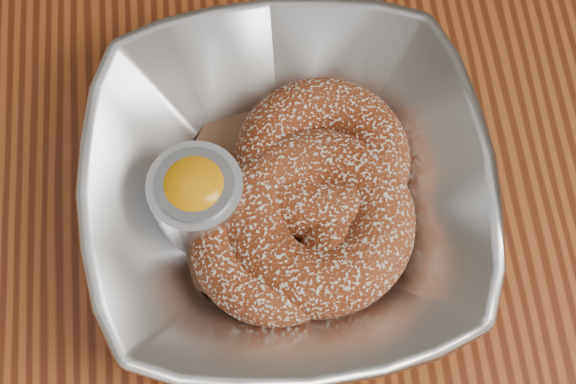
{
  "coord_description": "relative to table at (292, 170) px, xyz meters",
  "views": [
    {
      "loc": [
        -0.03,
        -0.24,
        1.22
      ],
      "look_at": [
        -0.01,
        -0.07,
        0.78
      ],
      "focal_mm": 50.0,
      "sensor_mm": 36.0,
      "label": 1
    }
  ],
  "objects": [
    {
      "name": "ground_plane",
      "position": [
        0.0,
        0.0,
        -0.65
      ],
      "size": [
        4.0,
        4.0,
        0.0
      ],
      "primitive_type": "plane",
      "color": "#565659",
      "rests_on": "ground"
    },
    {
      "name": "table",
      "position": [
        0.0,
        0.0,
        0.0
      ],
      "size": [
        1.2,
        0.8,
        0.75
      ],
      "color": "brown",
      "rests_on": "ground_plane"
    },
    {
      "name": "serving_bowl",
      "position": [
        -0.01,
        -0.07,
        0.13
      ],
      "size": [
        0.24,
        0.24,
        0.06
      ],
      "primitive_type": "imported",
      "color": "silver",
      "rests_on": "table"
    },
    {
      "name": "parchment",
      "position": [
        -0.01,
        -0.07,
        0.11
      ],
      "size": [
        0.2,
        0.2,
        0.0
      ],
      "primitive_type": "cube",
      "rotation": [
        0.0,
        0.0,
        1.02
      ],
      "color": "brown",
      "rests_on": "table"
    },
    {
      "name": "donut_back",
      "position": [
        0.01,
        -0.05,
        0.13
      ],
      "size": [
        0.12,
        0.12,
        0.04
      ],
      "primitive_type": "torus",
      "rotation": [
        0.0,
        0.0,
        -0.1
      ],
      "color": "maroon",
      "rests_on": "parchment"
    },
    {
      "name": "donut_front",
      "position": [
        0.0,
        -0.09,
        0.13
      ],
      "size": [
        0.16,
        0.16,
        0.04
      ],
      "primitive_type": "torus",
      "rotation": [
        0.0,
        0.0,
        0.53
      ],
      "color": "maroon",
      "rests_on": "parchment"
    },
    {
      "name": "donut_extra",
      "position": [
        -0.02,
        -0.1,
        0.13
      ],
      "size": [
        0.13,
        0.13,
        0.04
      ],
      "primitive_type": "torus",
      "rotation": [
        0.0,
        0.0,
        -0.4
      ],
      "color": "maroon",
      "rests_on": "parchment"
    },
    {
      "name": "ramekin",
      "position": [
        -0.06,
        -0.07,
        0.13
      ],
      "size": [
        0.06,
        0.06,
        0.05
      ],
      "color": "silver",
      "rests_on": "table"
    }
  ]
}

